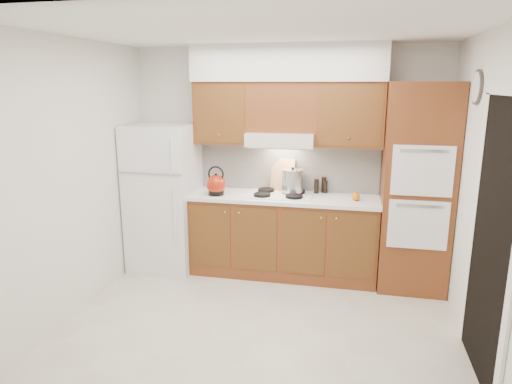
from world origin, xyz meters
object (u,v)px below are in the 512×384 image
oven_cabinet (416,188)px  stock_pot (292,181)px  fridge (164,197)px  kettle (216,185)px

oven_cabinet → stock_pot: bearing=174.8°
oven_cabinet → stock_pot: oven_cabinet is taller
oven_cabinet → stock_pot: (-1.33, 0.12, -0.00)m
fridge → kettle: fridge is taller
fridge → oven_cabinet: size_ratio=0.78×
fridge → oven_cabinet: 2.86m
fridge → kettle: bearing=-5.7°
stock_pot → fridge: bearing=-174.1°
oven_cabinet → stock_pot: size_ratio=8.79×
kettle → oven_cabinet: bearing=21.0°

